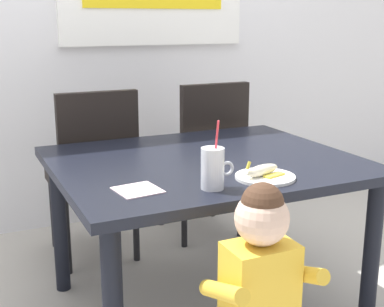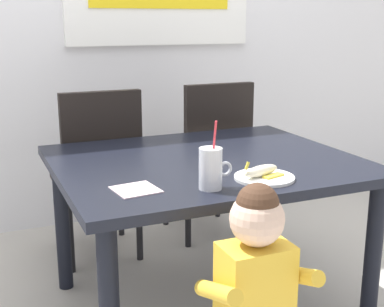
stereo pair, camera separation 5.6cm
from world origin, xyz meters
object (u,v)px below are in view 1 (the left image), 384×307
Objects in this scene: paper_napkin at (138,190)px; toddler_standing at (260,278)px; dining_chair_left at (95,166)px; peeled_banana at (262,171)px; dining_table at (205,179)px; snack_plate at (265,177)px; dining_chair_right at (206,151)px; milk_cup at (213,171)px.

toddler_standing is at bearing -59.06° from paper_napkin.
peeled_banana is at bearing 109.49° from dining_chair_left.
peeled_banana is (0.07, -0.36, 0.12)m from dining_table.
snack_plate is at bearing 56.34° from toddler_standing.
dining_chair_left reaches higher than paper_napkin.
dining_table is at bearing 35.79° from paper_napkin.
toddler_standing is at bearing 96.12° from dining_chair_left.
dining_chair_right is 6.40× the size of paper_napkin.
dining_table is 0.79m from dining_chair_left.
dining_chair_right is 1.15× the size of toddler_standing.
dining_chair_right is at bearing 74.30° from peeled_banana.
snack_plate is (0.24, 0.03, -0.06)m from milk_cup.
milk_cup reaches higher than dining_chair_right.
toddler_standing is at bearing -122.11° from peeled_banana.
dining_chair_left is at bearing 4.41° from dining_chair_right.
peeled_banana is (-0.01, 0.00, 0.03)m from snack_plate.
dining_chair_right is 1.34m from paper_napkin.
dining_chair_right reaches higher than snack_plate.
dining_table is at bearing 77.64° from toddler_standing.
dining_chair_left is at bearing 109.92° from snack_plate.
milk_cup reaches higher than toddler_standing.
dining_chair_left reaches higher than peeled_banana.
milk_cup is at bearing -112.16° from dining_table.
milk_cup is (0.15, -1.10, 0.25)m from dining_chair_left.
dining_chair_right reaches higher than dining_table.
peeled_banana is at bearing 7.61° from milk_cup.
dining_chair_left is 1.15× the size of toddler_standing.
peeled_banana is 1.17× the size of paper_napkin.
milk_cup reaches higher than dining_table.
dining_table is at bearing 102.49° from snack_plate.
paper_napkin is (-0.41, -0.30, 0.09)m from dining_table.
snack_plate is 1.31× the size of peeled_banana.
snack_plate is at bearing 109.92° from dining_chair_left.
dining_chair_right is 5.47× the size of peeled_banana.
dining_chair_left is 6.40× the size of paper_napkin.
milk_cup is at bearing -173.83° from snack_plate.
milk_cup is 0.23m from peeled_banana.
dining_chair_left is 1.16m from peeled_banana.
dining_table is 0.87m from dining_chair_right.
paper_napkin is (-0.25, 0.42, 0.20)m from toddler_standing.
snack_plate is at bearing -77.51° from dining_table.
dining_chair_right is at bearing 64.85° from milk_cup.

